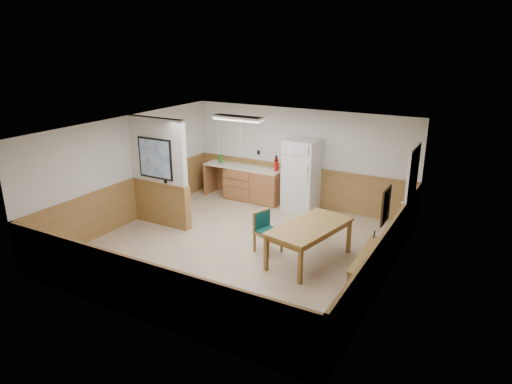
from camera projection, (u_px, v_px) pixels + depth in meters
The scene contains 20 objects.
ground at pixel (240, 247), 9.53m from camera, with size 6.00×6.00×0.00m, color tan.
ceiling at pixel (239, 128), 8.74m from camera, with size 6.00×6.00×0.02m, color silver.
back_wall at pixel (300, 158), 11.62m from camera, with size 6.00×0.02×2.50m, color silver.
right_wall at pixel (391, 217), 7.75m from camera, with size 0.02×6.00×2.50m, color silver.
left_wall at pixel (128, 170), 10.51m from camera, with size 0.02×6.00×2.50m, color silver.
wainscot_back at pixel (299, 186), 11.84m from camera, with size 6.00×0.04×1.00m, color olive.
wainscot_right at pixel (385, 257), 8.00m from camera, with size 0.04×6.00×1.00m, color olive.
wainscot_left at pixel (132, 201), 10.74m from camera, with size 0.04×6.00×1.00m, color olive.
partition_wall at pixel (159, 173), 10.34m from camera, with size 1.50×0.20×2.50m.
kitchen_counter at pixel (253, 184), 12.16m from camera, with size 2.20×0.61×1.00m.
exterior_door at pixel (410, 196), 9.41m from camera, with size 0.07×1.02×2.15m.
kitchen_window at pixel (230, 138), 12.47m from camera, with size 0.80×0.04×1.00m.
wall_painting at pixel (386, 206), 7.42m from camera, with size 0.04×0.50×0.60m.
fluorescent_fixture at pixel (238, 118), 10.20m from camera, with size 1.20×0.30×0.09m.
refrigerator at pixel (301, 175), 11.33m from camera, with size 0.82×0.73×1.81m.
dining_table at pixel (310, 230), 8.73m from camera, with size 1.25×1.94×0.75m.
dining_bench at pixel (370, 259), 8.25m from camera, with size 0.42×1.71×0.45m.
dining_chair at pixel (265, 228), 9.22m from camera, with size 0.72×0.59×0.85m.
fire_extinguisher at pixel (276, 164), 11.66m from camera, with size 0.11×0.11×0.41m.
soap_bottle at pixel (220, 159), 12.42m from camera, with size 0.08×0.08×0.25m, color #167D27.
Camera 1 is at (4.50, -7.42, 4.13)m, focal length 32.00 mm.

